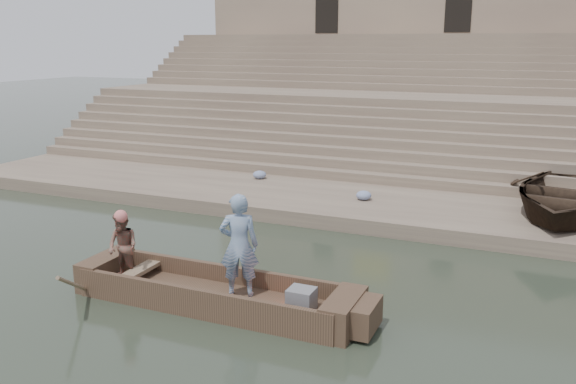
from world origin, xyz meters
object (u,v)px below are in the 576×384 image
Objects in this scene: standing_man at (239,245)px; television at (301,299)px; rowing_man at (123,247)px; main_rowboat at (215,299)px; beached_rowboat at (567,194)px.

standing_man is 1.52m from television.
standing_man is 1.43× the size of rowing_man.
standing_man reaches higher than main_rowboat.
main_rowboat is 1.20m from standing_man.
main_rowboat is 9.99m from beached_rowboat.
television is (1.76, 0.00, 0.31)m from main_rowboat.
rowing_man reaches higher than main_rowboat.
rowing_man reaches higher than television.
rowing_man is at bearing -177.27° from main_rowboat.
rowing_man is (-2.46, -0.24, -0.29)m from standing_man.
rowing_man is at bearing -178.55° from television.
beached_rowboat is at bearing 60.92° from television.
main_rowboat is at bearing -119.95° from beached_rowboat.
standing_man is at bearing 16.95° from rowing_man.
rowing_man is at bearing -127.63° from beached_rowboat.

